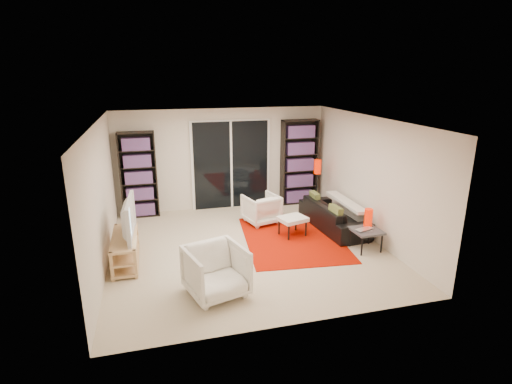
# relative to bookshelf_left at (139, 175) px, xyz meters

# --- Properties ---
(floor) EXTENTS (5.00, 5.00, 0.00)m
(floor) POSITION_rel_bookshelf_left_xyz_m (1.95, -2.33, -0.98)
(floor) COLOR beige
(floor) RESTS_ON ground
(wall_back) EXTENTS (5.00, 0.02, 2.40)m
(wall_back) POSITION_rel_bookshelf_left_xyz_m (1.95, 0.17, 0.22)
(wall_back) COLOR beige
(wall_back) RESTS_ON ground
(wall_front) EXTENTS (5.00, 0.02, 2.40)m
(wall_front) POSITION_rel_bookshelf_left_xyz_m (1.95, -4.83, 0.22)
(wall_front) COLOR beige
(wall_front) RESTS_ON ground
(wall_left) EXTENTS (0.02, 5.00, 2.40)m
(wall_left) POSITION_rel_bookshelf_left_xyz_m (-0.55, -2.33, 0.22)
(wall_left) COLOR beige
(wall_left) RESTS_ON ground
(wall_right) EXTENTS (0.02, 5.00, 2.40)m
(wall_right) POSITION_rel_bookshelf_left_xyz_m (4.45, -2.33, 0.22)
(wall_right) COLOR beige
(wall_right) RESTS_ON ground
(ceiling) EXTENTS (5.00, 5.00, 0.02)m
(ceiling) POSITION_rel_bookshelf_left_xyz_m (1.95, -2.33, 1.42)
(ceiling) COLOR white
(ceiling) RESTS_ON wall_back
(sliding_door) EXTENTS (1.92, 0.08, 2.16)m
(sliding_door) POSITION_rel_bookshelf_left_xyz_m (2.15, 0.13, 0.07)
(sliding_door) COLOR white
(sliding_door) RESTS_ON ground
(bookshelf_left) EXTENTS (0.80, 0.30, 1.95)m
(bookshelf_left) POSITION_rel_bookshelf_left_xyz_m (0.00, 0.00, 0.00)
(bookshelf_left) COLOR black
(bookshelf_left) RESTS_ON ground
(bookshelf_right) EXTENTS (0.90, 0.30, 2.10)m
(bookshelf_right) POSITION_rel_bookshelf_left_xyz_m (3.85, -0.00, 0.07)
(bookshelf_right) COLOR black
(bookshelf_right) RESTS_ON ground
(tv_stand) EXTENTS (0.42, 1.31, 0.50)m
(tv_stand) POSITION_rel_bookshelf_left_xyz_m (-0.24, -2.40, -0.71)
(tv_stand) COLOR #E3AF71
(tv_stand) RESTS_ON floor
(tv) EXTENTS (0.20, 1.15, 0.66)m
(tv) POSITION_rel_bookshelf_left_xyz_m (-0.22, -2.40, -0.15)
(tv) COLOR black
(tv) RESTS_ON tv_stand
(rug) EXTENTS (2.12, 2.71, 0.01)m
(rug) POSITION_rel_bookshelf_left_xyz_m (2.92, -2.15, -0.97)
(rug) COLOR #B01100
(rug) RESTS_ON floor
(sofa) EXTENTS (0.88, 1.96, 0.56)m
(sofa) POSITION_rel_bookshelf_left_xyz_m (3.96, -1.82, -0.70)
(sofa) COLOR black
(sofa) RESTS_ON floor
(armchair_back) EXTENTS (0.84, 0.86, 0.64)m
(armchair_back) POSITION_rel_bookshelf_left_xyz_m (2.56, -1.13, -0.65)
(armchair_back) COLOR white
(armchair_back) RESTS_ON floor
(armchair_front) EXTENTS (1.01, 1.03, 0.76)m
(armchair_front) POSITION_rel_bookshelf_left_xyz_m (1.11, -3.82, -0.59)
(armchair_front) COLOR white
(armchair_front) RESTS_ON floor
(ottoman) EXTENTS (0.62, 0.56, 0.40)m
(ottoman) POSITION_rel_bookshelf_left_xyz_m (2.98, -2.00, -0.63)
(ottoman) COLOR white
(ottoman) RESTS_ON floor
(side_table) EXTENTS (0.54, 0.54, 0.40)m
(side_table) POSITION_rel_bookshelf_left_xyz_m (4.08, -2.98, -0.62)
(side_table) COLOR #414045
(side_table) RESTS_ON floor
(laptop) EXTENTS (0.40, 0.32, 0.03)m
(laptop) POSITION_rel_bookshelf_left_xyz_m (4.04, -3.03, -0.56)
(laptop) COLOR silver
(laptop) RESTS_ON side_table
(table_lamp) EXTENTS (0.15, 0.15, 0.34)m
(table_lamp) POSITION_rel_bookshelf_left_xyz_m (4.19, -2.82, -0.40)
(table_lamp) COLOR red
(table_lamp) RESTS_ON side_table
(floor_lamp) EXTENTS (0.19, 0.19, 1.23)m
(floor_lamp) POSITION_rel_bookshelf_left_xyz_m (4.07, -0.62, -0.05)
(floor_lamp) COLOR black
(floor_lamp) RESTS_ON floor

